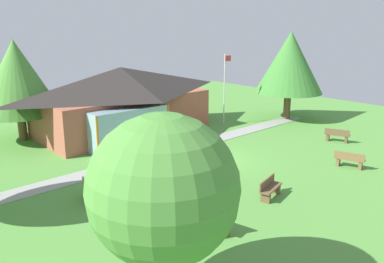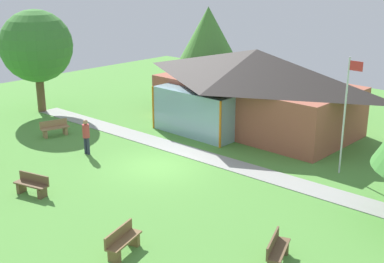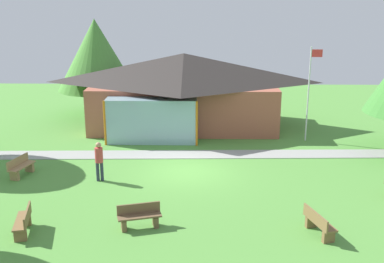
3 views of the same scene
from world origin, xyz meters
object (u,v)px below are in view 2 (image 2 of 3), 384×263
(pavilion, at_px, (253,88))
(bench_front_center, at_px, (32,185))
(bench_front_right, at_px, (123,242))
(visitor_strolling_lawn, at_px, (86,134))
(tree_west_hedge, at_px, (36,46))
(flagpole, at_px, (346,111))
(tree_behind_pavilion_left, at_px, (208,42))
(bench_mid_left, at_px, (55,129))
(bench_lawn_far_right, at_px, (277,251))

(pavilion, distance_m, bench_front_center, 13.39)
(bench_front_right, height_order, visitor_strolling_lawn, visitor_strolling_lawn)
(bench_front_right, height_order, tree_west_hedge, tree_west_hedge)
(pavilion, xyz_separation_m, visitor_strolling_lawn, (-3.24, -8.95, -1.28))
(flagpole, xyz_separation_m, bench_front_center, (-7.92, -10.41, -2.46))
(pavilion, relative_size, tree_behind_pavilion_left, 1.88)
(bench_front_right, bearing_deg, tree_west_hedge, -130.90)
(bench_front_right, distance_m, tree_behind_pavilion_left, 19.94)
(bench_front_center, xyz_separation_m, visitor_strolling_lawn, (-2.25, 4.27, 0.62))
(flagpole, relative_size, bench_mid_left, 3.30)
(bench_mid_left, height_order, bench_front_right, same)
(pavilion, distance_m, tree_west_hedge, 13.44)
(bench_front_center, bearing_deg, bench_front_right, 160.61)
(visitor_strolling_lawn, relative_size, tree_west_hedge, 0.28)
(visitor_strolling_lawn, height_order, tree_west_hedge, tree_west_hedge)
(flagpole, relative_size, bench_lawn_far_right, 3.31)
(pavilion, bearing_deg, tree_behind_pavilion_left, 154.20)
(pavilion, height_order, bench_front_right, pavilion)
(visitor_strolling_lawn, bearing_deg, bench_front_right, 139.95)
(tree_west_hedge, bearing_deg, pavilion, 27.81)
(bench_front_right, distance_m, bench_front_center, 6.07)
(bench_lawn_far_right, height_order, bench_front_right, same)
(bench_front_right, relative_size, bench_front_center, 1.00)
(bench_mid_left, xyz_separation_m, bench_front_right, (11.94, -5.19, 0.00))
(visitor_strolling_lawn, distance_m, tree_behind_pavilion_left, 12.35)
(flagpole, xyz_separation_m, bench_mid_left, (-13.80, -5.61, -2.46))
(bench_mid_left, relative_size, bench_front_center, 1.00)
(bench_lawn_far_right, xyz_separation_m, visitor_strolling_lawn, (-12.17, 1.80, 0.62))
(flagpole, bearing_deg, bench_front_right, -99.79)
(tree_west_hedge, bearing_deg, bench_front_center, -33.02)
(bench_lawn_far_right, xyz_separation_m, tree_west_hedge, (-20.71, 4.54, 3.70))
(bench_front_right, bearing_deg, visitor_strolling_lawn, -136.48)
(bench_front_center, relative_size, tree_west_hedge, 0.25)
(bench_front_right, xyz_separation_m, bench_front_center, (-6.06, 0.39, 0.00))
(bench_mid_left, relative_size, bench_front_right, 1.00)
(pavilion, bearing_deg, bench_lawn_far_right, -50.29)
(bench_front_right, bearing_deg, bench_lawn_far_right, 109.30)
(flagpole, bearing_deg, bench_mid_left, -157.87)
(bench_lawn_far_right, relative_size, tree_behind_pavilion_left, 0.25)
(bench_mid_left, xyz_separation_m, bench_front_center, (5.88, -4.80, 0.00))
(bench_front_center, bearing_deg, bench_mid_left, -54.94)
(bench_front_center, bearing_deg, tree_west_hedge, -48.74)
(bench_lawn_far_right, distance_m, bench_front_right, 4.81)
(pavilion, height_order, tree_west_hedge, tree_west_hedge)
(flagpole, bearing_deg, tree_west_hedge, -169.69)
(bench_front_right, bearing_deg, flagpole, 153.03)
(bench_mid_left, distance_m, bench_front_center, 7.59)
(bench_front_right, bearing_deg, tree_behind_pavilion_left, -163.80)
(bench_lawn_far_right, height_order, bench_mid_left, same)
(pavilion, bearing_deg, flagpole, -22.07)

